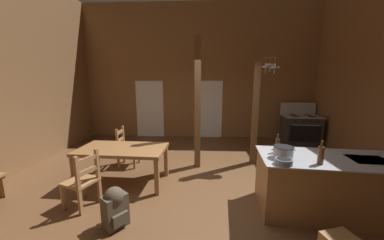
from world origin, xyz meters
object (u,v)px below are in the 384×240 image
at_px(ladderback_chair_by_post, 126,148).
at_px(bottle_tall_on_counter, 277,145).
at_px(kitchen_island, 331,186).
at_px(ladderback_chair_near_window, 83,181).
at_px(mixing_bowl_on_counter, 284,162).
at_px(stove_range, 300,129).
at_px(bottle_short_on_counter, 321,155).
at_px(dining_table, 123,152).
at_px(backpack, 115,206).
at_px(stockpot_on_counter, 283,152).

relative_size(ladderback_chair_by_post, bottle_tall_on_counter, 3.10).
height_order(kitchen_island, ladderback_chair_near_window, ladderback_chair_near_window).
xyz_separation_m(ladderback_chair_by_post, mixing_bowl_on_counter, (2.97, -1.96, 0.49)).
relative_size(stove_range, mixing_bowl_on_counter, 5.62).
relative_size(kitchen_island, bottle_short_on_counter, 6.55).
relative_size(kitchen_island, mixing_bowl_on_counter, 9.53).
distance_m(dining_table, bottle_short_on_counter, 3.42).
distance_m(kitchen_island, backpack, 3.25).
bearing_deg(bottle_tall_on_counter, ladderback_chair_by_post, 154.39).
xyz_separation_m(stove_range, dining_table, (-4.82, -2.96, 0.17)).
xyz_separation_m(stove_range, mixing_bowl_on_counter, (-2.10, -4.05, 0.46)).
bearing_deg(ladderback_chair_near_window, bottle_short_on_counter, -3.53).
height_order(ladderback_chair_near_window, backpack, ladderback_chair_near_window).
relative_size(dining_table, mixing_bowl_on_counter, 7.40).
xyz_separation_m(dining_table, backpack, (0.37, -1.29, -0.34)).
xyz_separation_m(kitchen_island, backpack, (-3.21, -0.48, -0.14)).
xyz_separation_m(ladderback_chair_by_post, bottle_tall_on_counter, (3.05, -1.46, 0.57)).
bearing_deg(ladderback_chair_by_post, stockpot_on_counter, -29.01).
height_order(stove_range, ladderback_chair_near_window, stove_range).
relative_size(dining_table, backpack, 2.91).
distance_m(stockpot_on_counter, bottle_short_on_counter, 0.48).
relative_size(ladderback_chair_near_window, mixing_bowl_on_counter, 4.05).
bearing_deg(ladderback_chair_near_window, dining_table, 67.68).
bearing_deg(ladderback_chair_near_window, ladderback_chair_by_post, 86.83).
bearing_deg(ladderback_chair_by_post, stove_range, 22.42).
relative_size(dining_table, ladderback_chair_near_window, 1.83).
height_order(dining_table, ladderback_chair_near_window, ladderback_chair_near_window).
height_order(backpack, mixing_bowl_on_counter, mixing_bowl_on_counter).
relative_size(mixing_bowl_on_counter, bottle_tall_on_counter, 0.77).
distance_m(stockpot_on_counter, bottle_tall_on_counter, 0.24).
relative_size(backpack, bottle_tall_on_counter, 1.95).
xyz_separation_m(stove_range, stockpot_on_counter, (-2.01, -3.79, 0.51)).
distance_m(stove_range, ladderback_chair_by_post, 5.49).
bearing_deg(bottle_short_on_counter, dining_table, 161.76).
xyz_separation_m(stove_range, ladderback_chair_by_post, (-5.07, -2.09, -0.03)).
bearing_deg(backpack, bottle_tall_on_counter, 15.91).
xyz_separation_m(dining_table, ladderback_chair_by_post, (-0.25, 0.86, -0.20)).
xyz_separation_m(ladderback_chair_near_window, ladderback_chair_by_post, (0.09, 1.71, 0.00)).
distance_m(dining_table, bottle_tall_on_counter, 2.88).
relative_size(ladderback_chair_by_post, bottle_short_on_counter, 2.78).
bearing_deg(bottle_tall_on_counter, mixing_bowl_on_counter, -98.92).
bearing_deg(kitchen_island, stockpot_on_counter, -178.03).
bearing_deg(kitchen_island, dining_table, 167.31).
distance_m(stove_range, backpack, 6.16).
relative_size(kitchen_island, stove_range, 1.69).
bearing_deg(bottle_short_on_counter, ladderback_chair_by_post, 151.00).
relative_size(stove_range, bottle_short_on_counter, 3.87).
distance_m(ladderback_chair_by_post, mixing_bowl_on_counter, 3.59).
xyz_separation_m(dining_table, bottle_short_on_counter, (3.23, -1.06, 0.39)).
xyz_separation_m(backpack, bottle_short_on_counter, (2.86, 0.23, 0.73)).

